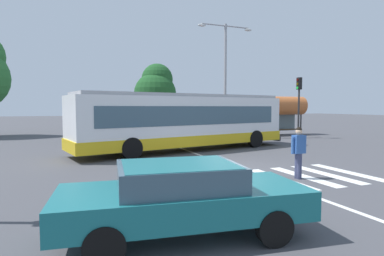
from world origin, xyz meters
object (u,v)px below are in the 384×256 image
city_transit_bus (185,121)px  traffic_light_far_corner (299,98)px  parked_car_blue (126,128)px  foreground_sedan (182,195)px  pedestrian_crossing_street (299,150)px  parked_car_charcoal (89,129)px  parked_car_red (162,127)px  parked_car_champagne (193,127)px  background_tree_right (156,90)px  twin_arm_street_lamp (225,68)px  bus_stop_shelter (278,106)px

city_transit_bus → traffic_light_far_corner: traffic_light_far_corner is taller
parked_car_blue → foreground_sedan: bearing=-96.9°
pedestrian_crossing_street → parked_car_charcoal: 16.77m
foreground_sedan → parked_car_red: size_ratio=1.03×
city_transit_bus → parked_car_champagne: size_ratio=2.80×
pedestrian_crossing_street → parked_car_red: 15.63m
traffic_light_far_corner → background_tree_right: (-7.94, 11.82, 1.04)m
twin_arm_street_lamp → parked_car_charcoal: bearing=165.0°
city_transit_bus → parked_car_blue: city_transit_bus is taller
pedestrian_crossing_street → parked_car_champagne: bearing=81.0°
traffic_light_far_corner → parked_car_red: bearing=154.0°
parked_car_champagne → twin_arm_street_lamp: 5.47m
parked_car_charcoal → background_tree_right: (6.93, 7.06, 3.35)m
traffic_light_far_corner → bus_stop_shelter: bearing=84.3°
pedestrian_crossing_street → parked_car_champagne: (2.49, 15.77, -0.20)m
traffic_light_far_corner → parked_car_blue: bearing=157.0°
parked_car_charcoal → twin_arm_street_lamp: bearing=-15.0°
parked_car_charcoal → parked_car_champagne: (8.13, -0.02, 0.00)m
parked_car_red → traffic_light_far_corner: size_ratio=0.99×
city_transit_bus → parked_car_red: 7.87m
foreground_sedan → bus_stop_shelter: 22.41m
bus_stop_shelter → city_transit_bus: bearing=-150.3°
pedestrian_crossing_street → parked_car_blue: bearing=100.0°
parked_car_charcoal → twin_arm_street_lamp: twin_arm_street_lamp is taller
twin_arm_street_lamp → background_tree_right: bearing=106.2°
parked_car_red → background_tree_right: (1.47, 7.23, 3.35)m
pedestrian_crossing_street → traffic_light_far_corner: bearing=50.1°
foreground_sedan → twin_arm_street_lamp: twin_arm_street_lamp is taller
foreground_sedan → parked_car_champagne: size_ratio=1.04×
pedestrian_crossing_street → twin_arm_street_lamp: bearing=72.7°
city_transit_bus → pedestrian_crossing_street: 7.95m
parked_car_charcoal → parked_car_red: bearing=-1.7°
parked_car_champagne → traffic_light_far_corner: traffic_light_far_corner is taller
parked_car_red → twin_arm_street_lamp: bearing=-29.7°
foreground_sedan → background_tree_right: size_ratio=0.69×
foreground_sedan → parked_car_charcoal: same height
city_transit_bus → bus_stop_shelter: (10.59, 6.03, 0.83)m
parked_car_champagne → background_tree_right: background_tree_right is taller
parked_car_charcoal → twin_arm_street_lamp: 11.06m
pedestrian_crossing_street → background_tree_right: size_ratio=0.25×
parked_car_red → background_tree_right: size_ratio=0.67×
foreground_sedan → parked_car_charcoal: 18.78m
foreground_sedan → pedestrian_crossing_street: bearing=30.1°
parked_car_red → bus_stop_shelter: bus_stop_shelter is taller
pedestrian_crossing_street → bus_stop_shelter: bearing=55.6°
traffic_light_far_corner → background_tree_right: 14.27m
background_tree_right → twin_arm_street_lamp: bearing=-73.8°
city_transit_bus → parked_car_charcoal: (-4.57, 7.94, -0.82)m
city_transit_bus → pedestrian_crossing_street: (1.07, -7.86, -0.62)m
foreground_sedan → parked_car_blue: 19.30m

